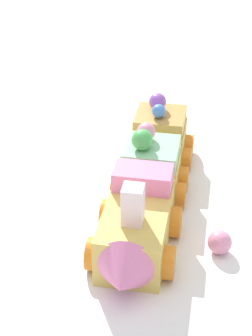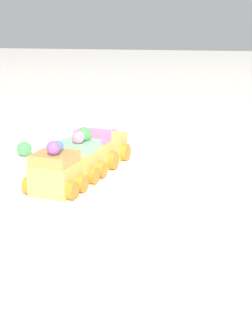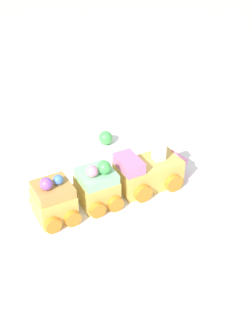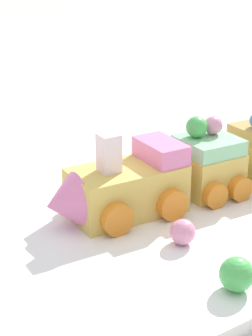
{
  "view_description": "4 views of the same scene",
  "coord_description": "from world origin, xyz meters",
  "px_view_note": "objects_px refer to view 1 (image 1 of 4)",
  "views": [
    {
      "loc": [
        0.44,
        0.08,
        0.34
      ],
      "look_at": [
        0.02,
        0.03,
        0.08
      ],
      "focal_mm": 60.0,
      "sensor_mm": 36.0,
      "label": 1
    },
    {
      "loc": [
        -0.66,
        -0.21,
        0.23
      ],
      "look_at": [
        -0.05,
        -0.03,
        0.04
      ],
      "focal_mm": 50.0,
      "sensor_mm": 36.0,
      "label": 2
    },
    {
      "loc": [
        -0.29,
        -0.46,
        0.47
      ],
      "look_at": [
        0.01,
        0.03,
        0.07
      ],
      "focal_mm": 50.0,
      "sensor_mm": 36.0,
      "label": 3
    },
    {
      "loc": [
        0.31,
        0.43,
        0.24
      ],
      "look_at": [
        0.03,
        -0.0,
        0.03
      ],
      "focal_mm": 60.0,
      "sensor_mm": 36.0,
      "label": 4
    }
  ],
  "objects_px": {
    "gumball_pink": "(220,242)",
    "cake_car_mint": "(150,169)",
    "cake_train_locomotive": "(134,234)",
    "cake_car_caramel": "(160,137)"
  },
  "relations": [
    {
      "from": "gumball_pink",
      "to": "cake_car_mint",
      "type": "bearing_deg",
      "value": -141.15
    },
    {
      "from": "cake_train_locomotive",
      "to": "cake_car_mint",
      "type": "distance_m",
      "value": 0.1
    },
    {
      "from": "cake_car_caramel",
      "to": "cake_train_locomotive",
      "type": "bearing_deg",
      "value": 0.06
    },
    {
      "from": "gumball_pink",
      "to": "cake_train_locomotive",
      "type": "bearing_deg",
      "value": -78.16
    },
    {
      "from": "cake_car_caramel",
      "to": "gumball_pink",
      "type": "height_order",
      "value": "cake_car_caramel"
    },
    {
      "from": "cake_train_locomotive",
      "to": "gumball_pink",
      "type": "xyz_separation_m",
      "value": [
        -0.02,
        0.07,
        -0.01
      ]
    },
    {
      "from": "cake_train_locomotive",
      "to": "cake_car_caramel",
      "type": "xyz_separation_m",
      "value": [
        -0.17,
        0.01,
        0.0
      ]
    },
    {
      "from": "cake_train_locomotive",
      "to": "cake_car_caramel",
      "type": "bearing_deg",
      "value": -179.94
    },
    {
      "from": "cake_car_mint",
      "to": "gumball_pink",
      "type": "bearing_deg",
      "value": 42.23
    },
    {
      "from": "gumball_pink",
      "to": "cake_car_caramel",
      "type": "bearing_deg",
      "value": -157.64
    }
  ]
}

